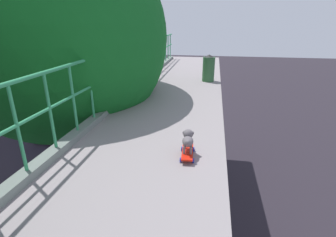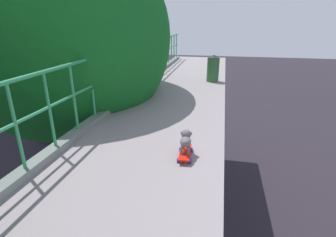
# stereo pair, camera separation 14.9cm
# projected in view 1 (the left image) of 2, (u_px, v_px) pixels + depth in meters

# --- Properties ---
(car_red_taxi_fifth) EXTENTS (1.96, 3.88, 1.59)m
(car_red_taxi_fifth) POSITION_uv_depth(u_px,v_px,m) (78.00, 174.00, 12.11)
(car_red_taxi_fifth) COLOR red
(car_red_taxi_fifth) RESTS_ON ground
(city_bus) EXTENTS (2.53, 10.61, 3.58)m
(city_bus) POSITION_uv_depth(u_px,v_px,m) (84.00, 94.00, 20.45)
(city_bus) COLOR navy
(city_bus) RESTS_ON ground
(roadside_tree_mid) EXTENTS (5.70, 5.70, 9.82)m
(roadside_tree_mid) POSITION_uv_depth(u_px,v_px,m) (59.00, 40.00, 6.75)
(roadside_tree_mid) COLOR brown
(roadside_tree_mid) RESTS_ON ground
(toy_skateboard) EXTENTS (0.23, 0.53, 0.09)m
(toy_skateboard) POSITION_uv_depth(u_px,v_px,m) (187.00, 152.00, 3.81)
(toy_skateboard) COLOR red
(toy_skateboard) RESTS_ON overpass_deck
(small_dog) EXTENTS (0.18, 0.37, 0.30)m
(small_dog) POSITION_uv_depth(u_px,v_px,m) (188.00, 139.00, 3.78)
(small_dog) COLOR slate
(small_dog) RESTS_ON toy_skateboard
(litter_bin) EXTENTS (0.40, 0.40, 0.87)m
(litter_bin) POSITION_uv_depth(u_px,v_px,m) (209.00, 68.00, 8.47)
(litter_bin) COLOR #316137
(litter_bin) RESTS_ON overpass_deck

